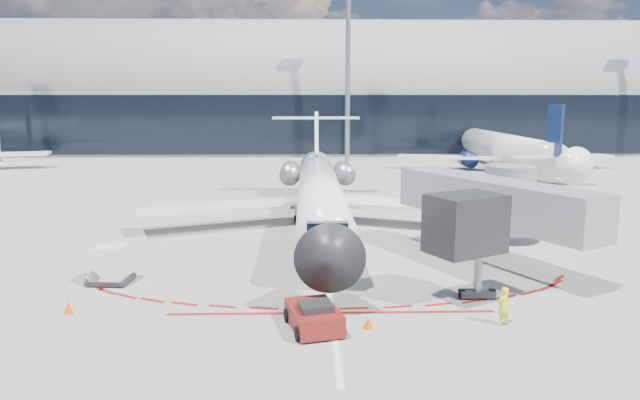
{
  "coord_description": "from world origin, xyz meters",
  "views": [
    {
      "loc": [
        -1.1,
        -34.56,
        9.05
      ],
      "look_at": [
        -0.17,
        1.33,
        2.61
      ],
      "focal_mm": 32.0,
      "sensor_mm": 36.0,
      "label": 1
    }
  ],
  "objects_px": {
    "ramp_worker": "(503,306)",
    "uld_container": "(110,265)",
    "regional_jet": "(320,192)",
    "pushback_tug": "(314,316)"
  },
  "relations": [
    {
      "from": "uld_container",
      "to": "pushback_tug",
      "type": "bearing_deg",
      "value": -25.81
    },
    {
      "from": "regional_jet",
      "to": "pushback_tug",
      "type": "height_order",
      "value": "regional_jet"
    },
    {
      "from": "ramp_worker",
      "to": "uld_container",
      "type": "relative_size",
      "value": 0.77
    },
    {
      "from": "ramp_worker",
      "to": "uld_container",
      "type": "bearing_deg",
      "value": -50.64
    },
    {
      "from": "ramp_worker",
      "to": "uld_container",
      "type": "height_order",
      "value": "uld_container"
    },
    {
      "from": "regional_jet",
      "to": "uld_container",
      "type": "height_order",
      "value": "regional_jet"
    },
    {
      "from": "pushback_tug",
      "to": "uld_container",
      "type": "distance_m",
      "value": 11.66
    },
    {
      "from": "pushback_tug",
      "to": "uld_container",
      "type": "height_order",
      "value": "uld_container"
    },
    {
      "from": "pushback_tug",
      "to": "ramp_worker",
      "type": "bearing_deg",
      "value": -12.83
    },
    {
      "from": "ramp_worker",
      "to": "uld_container",
      "type": "xyz_separation_m",
      "value": [
        -17.62,
        5.81,
        0.1
      ]
    }
  ]
}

